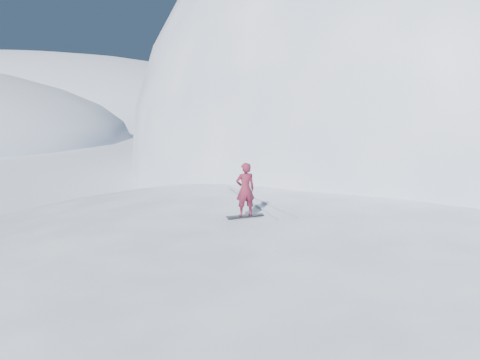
{
  "coord_description": "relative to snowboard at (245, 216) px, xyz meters",
  "views": [
    {
      "loc": [
        -5.33,
        -11.76,
        6.46
      ],
      "look_at": [
        -2.52,
        3.41,
        3.5
      ],
      "focal_mm": 32.0,
      "sensor_mm": 36.0,
      "label": 1
    }
  ],
  "objects": [
    {
      "name": "far_ridge_c",
      "position": [
        -37.48,
        107.59,
        -2.41
      ],
      "size": [
        140.0,
        90.0,
        36.0
      ],
      "primitive_type": "ellipsoid",
      "color": "white",
      "rests_on": "ground"
    },
    {
      "name": "snowboarder",
      "position": [
        0.0,
        0.0,
        0.95
      ],
      "size": [
        0.73,
        0.53,
        1.87
      ],
      "primitive_type": "imported",
      "rotation": [
        0.0,
        0.0,
        3.26
      ],
      "color": "maroon",
      "rests_on": "snowboard"
    },
    {
      "name": "summit_peak",
      "position": [
        24.52,
        23.59,
        -2.41
      ],
      "size": [
        60.0,
        56.0,
        56.0
      ],
      "primitive_type": "ellipsoid",
      "color": "white",
      "rests_on": "ground"
    },
    {
      "name": "wind_bumps",
      "position": [
        1.97,
        -0.29,
        -2.41
      ],
      "size": [
        16.0,
        14.4,
        1.0
      ],
      "color": "white",
      "rests_on": "ground"
    },
    {
      "name": "board_tracks",
      "position": [
        0.8,
        2.37,
        0.01
      ],
      "size": [
        1.63,
        5.95,
        0.04
      ],
      "color": "silver",
      "rests_on": "ground"
    },
    {
      "name": "peak_shoulder",
      "position": [
        12.52,
        17.59,
        -2.41
      ],
      "size": [
        28.0,
        24.0,
        18.0
      ],
      "primitive_type": "ellipsoid",
      "color": "white",
      "rests_on": "ground"
    },
    {
      "name": "snowboard",
      "position": [
        0.0,
        0.0,
        0.0
      ],
      "size": [
        1.36,
        0.41,
        0.02
      ],
      "primitive_type": "cube",
      "rotation": [
        0.0,
        0.0,
        0.12
      ],
      "color": "black",
      "rests_on": "near_ridge"
    },
    {
      "name": "near_ridge",
      "position": [
        3.52,
        0.59,
        -2.41
      ],
      "size": [
        36.0,
        28.0,
        4.8
      ],
      "primitive_type": "ellipsoid",
      "color": "white",
      "rests_on": "ground"
    },
    {
      "name": "ground",
      "position": [
        2.52,
        -2.41,
        -2.41
      ],
      "size": [
        400.0,
        400.0,
        0.0
      ],
      "primitive_type": "plane",
      "color": "white",
      "rests_on": "ground"
    }
  ]
}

